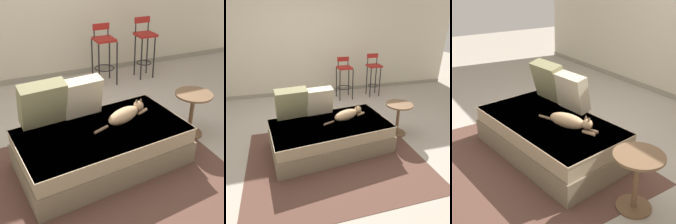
% 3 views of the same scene
% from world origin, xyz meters
% --- Properties ---
extents(ground_plane, '(16.00, 16.00, 0.00)m').
position_xyz_m(ground_plane, '(0.00, 0.00, 0.00)').
color(ground_plane, '#A89E8E').
rests_on(ground_plane, ground).
extents(wall_back_panel, '(8.00, 0.10, 2.60)m').
position_xyz_m(wall_back_panel, '(0.00, 2.25, 1.30)').
color(wall_back_panel, beige).
rests_on(wall_back_panel, ground).
extents(wall_baseboard_trim, '(8.00, 0.02, 0.09)m').
position_xyz_m(wall_baseboard_trim, '(0.00, 2.20, 0.04)').
color(wall_baseboard_trim, gray).
rests_on(wall_baseboard_trim, ground).
extents(area_rug, '(2.44, 2.05, 0.01)m').
position_xyz_m(area_rug, '(0.00, -0.70, 0.00)').
color(area_rug, brown).
rests_on(area_rug, ground).
extents(couch, '(1.84, 1.14, 0.43)m').
position_xyz_m(couch, '(0.00, -0.40, 0.22)').
color(couch, '#766750').
rests_on(couch, ground).
extents(throw_pillow_corner, '(0.50, 0.33, 0.50)m').
position_xyz_m(throw_pillow_corner, '(-0.52, -0.08, 0.68)').
color(throw_pillow_corner, '#847F56').
rests_on(throw_pillow_corner, couch).
extents(throw_pillow_middle, '(0.45, 0.27, 0.44)m').
position_xyz_m(throw_pillow_middle, '(-0.08, -0.03, 0.65)').
color(throw_pillow_middle, beige).
rests_on(throw_pillow_middle, couch).
extents(cat, '(0.72, 0.34, 0.19)m').
position_xyz_m(cat, '(0.29, -0.33, 0.51)').
color(cat, tan).
rests_on(cat, couch).
extents(bar_stool_near_window, '(0.34, 0.34, 0.97)m').
position_xyz_m(bar_stool_near_window, '(0.84, 1.64, 0.59)').
color(bar_stool_near_window, black).
rests_on(bar_stool_near_window, ground).
extents(bar_stool_by_doorway, '(0.32, 0.32, 1.02)m').
position_xyz_m(bar_stool_by_doorway, '(1.59, 1.64, 0.62)').
color(bar_stool_by_doorway, black).
rests_on(bar_stool_by_doorway, ground).
extents(side_table, '(0.44, 0.44, 0.55)m').
position_xyz_m(side_table, '(1.21, -0.27, 0.36)').
color(side_table, brown).
rests_on(side_table, ground).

